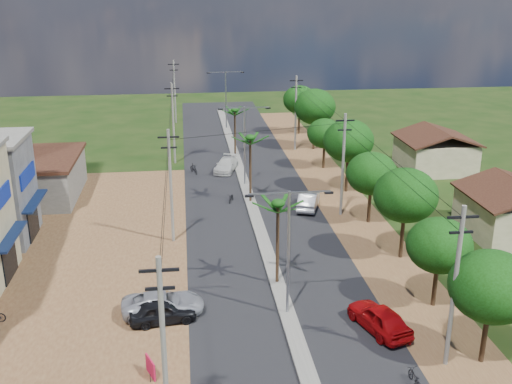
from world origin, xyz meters
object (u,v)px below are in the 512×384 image
at_px(car_red_near, 379,318).
at_px(car_white_far, 226,165).
at_px(moto_rider_east, 415,379).
at_px(car_parked_dark, 163,312).
at_px(roadside_sign, 151,368).
at_px(car_silver_mid, 308,201).
at_px(car_parked_silver, 163,304).

relative_size(car_red_near, car_white_far, 0.97).
xyz_separation_m(car_red_near, moto_rider_east, (0.20, -5.16, -0.38)).
relative_size(car_parked_dark, roadside_sign, 3.41).
relative_size(car_silver_mid, car_white_far, 0.96).
distance_m(car_red_near, car_parked_dark, 12.73).
relative_size(car_white_far, moto_rider_east, 3.10).
xyz_separation_m(moto_rider_east, roadside_sign, (-13.20, 2.39, 0.11)).
bearing_deg(roadside_sign, car_parked_dark, 62.05).
distance_m(car_silver_mid, car_parked_silver, 21.03).
xyz_separation_m(car_silver_mid, roadside_sign, (-13.00, -23.00, -0.24)).
distance_m(car_white_far, car_parked_dark, 30.63).
distance_m(car_white_far, car_parked_silver, 29.75).
distance_m(car_parked_dark, roadside_sign, 5.21).
relative_size(car_red_near, car_parked_silver, 0.92).
height_order(moto_rider_east, roadside_sign, roadside_sign).
relative_size(car_red_near, moto_rider_east, 3.02).
xyz_separation_m(car_white_far, moto_rider_east, (6.70, -37.61, -0.29)).
bearing_deg(car_silver_mid, car_white_far, -43.07).
distance_m(car_white_far, moto_rider_east, 38.20).
xyz_separation_m(car_parked_silver, car_parked_dark, (0.00, -0.90, -0.01)).
distance_m(car_white_far, roadside_sign, 35.81).
distance_m(car_red_near, car_parked_silver, 12.93).
bearing_deg(car_parked_silver, car_silver_mid, -39.89).
distance_m(car_parked_dark, moto_rider_east, 14.79).
distance_m(car_parked_silver, roadside_sign, 6.11).
xyz_separation_m(car_white_far, car_parked_dark, (-6.00, -30.03, -0.00)).
height_order(car_white_far, moto_rider_east, car_white_far).
height_order(car_silver_mid, car_parked_dark, car_silver_mid).
xyz_separation_m(car_parked_silver, roadside_sign, (-0.50, -6.08, -0.18)).
bearing_deg(car_red_near, car_parked_dark, -28.90).
bearing_deg(car_red_near, moto_rider_east, 74.28).
xyz_separation_m(car_red_near, car_parked_silver, (-12.50, 3.32, -0.09)).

